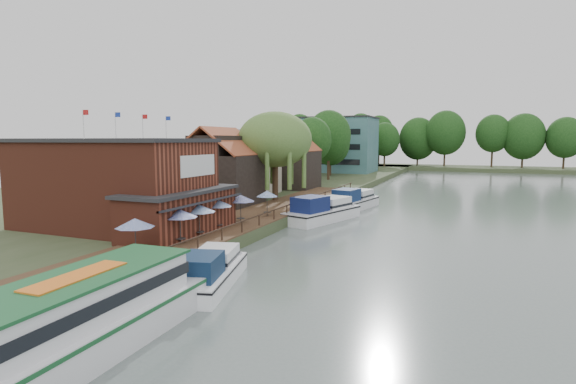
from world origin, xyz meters
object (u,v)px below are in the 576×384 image
at_px(hotel_block, 319,144).
at_px(cottage_c, 292,160).
at_px(umbrella_1, 180,227).
at_px(cruiser_0, 210,267).
at_px(cottage_a, 220,166).
at_px(umbrella_4, 241,209).
at_px(umbrella_0, 135,238).
at_px(umbrella_3, 218,214).
at_px(tour_boat, 63,321).
at_px(umbrella_2, 199,221).
at_px(umbrella_5, 267,203).
at_px(cruiser_2, 353,198).
at_px(swan, 185,298).
at_px(willow, 275,157).
at_px(pub, 132,184).
at_px(cottage_b, 239,162).
at_px(cruiser_1, 323,208).

xyz_separation_m(hotel_block, cottage_c, (8.00, -37.00, -1.90)).
distance_m(umbrella_1, cruiser_0, 6.32).
xyz_separation_m(cottage_a, umbrella_4, (7.67, -9.42, -2.96)).
relative_size(umbrella_0, umbrella_3, 1.00).
bearing_deg(cottage_a, tour_boat, -68.76).
distance_m(umbrella_2, umbrella_5, 10.05).
distance_m(umbrella_5, cruiser_2, 15.28).
xyz_separation_m(cruiser_0, cruiser_2, (0.46, 30.94, 0.18)).
height_order(umbrella_4, umbrella_5, same).
relative_size(hotel_block, umbrella_3, 10.69).
distance_m(umbrella_3, swan, 13.30).
relative_size(hotel_block, umbrella_1, 10.63).
xyz_separation_m(cruiser_0, tour_boat, (-0.21, -9.55, 0.47)).
relative_size(umbrella_0, umbrella_4, 0.96).
bearing_deg(hotel_block, umbrella_5, -75.98).
bearing_deg(cottage_a, umbrella_2, -64.04).
xyz_separation_m(cottage_c, cruiser_0, (11.46, -40.96, -4.17)).
xyz_separation_m(umbrella_2, umbrella_5, (0.78, 10.02, 0.00)).
relative_size(hotel_block, willow, 2.44).
height_order(cottage_a, cottage_c, same).
xyz_separation_m(hotel_block, swan, (19.70, -80.72, -6.93)).
relative_size(cottage_a, willow, 0.82).
bearing_deg(cruiser_0, umbrella_4, 95.76).
xyz_separation_m(umbrella_1, umbrella_4, (0.00, 8.59, 0.00)).
bearing_deg(pub, cottage_b, 99.09).
xyz_separation_m(cottage_b, cruiser_0, (15.46, -31.96, -4.17)).
bearing_deg(cruiser_2, cottage_b, -173.70).
bearing_deg(umbrella_1, willow, 97.85).
xyz_separation_m(pub, tour_boat, (11.25, -16.52, -3.09)).
bearing_deg(hotel_block, tour_boat, -77.59).
height_order(pub, tour_boat, pub).
bearing_deg(umbrella_5, hotel_block, 104.02).
bearing_deg(umbrella_2, tour_boat, -73.69).
bearing_deg(cruiser_2, umbrella_5, -97.41).
distance_m(cruiser_2, swan, 33.72).
bearing_deg(cruiser_0, cruiser_1, 76.00).
relative_size(cottage_a, cruiser_1, 0.79).
bearing_deg(willow, cruiser_2, 25.27).
distance_m(cottage_c, tour_boat, 51.89).
bearing_deg(tour_boat, umbrella_3, 102.67).
bearing_deg(umbrella_0, cottage_b, 107.83).
distance_m(umbrella_2, umbrella_3, 2.91).
relative_size(cottage_a, cottage_b, 0.90).
bearing_deg(willow, umbrella_1, -82.15).
bearing_deg(umbrella_5, willow, 110.10).
xyz_separation_m(cottage_c, umbrella_2, (6.59, -34.59, -2.96)).
distance_m(umbrella_1, umbrella_4, 8.59).
height_order(cottage_a, tour_boat, cottage_a).
relative_size(umbrella_0, umbrella_5, 1.00).
relative_size(pub, umbrella_1, 8.37).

